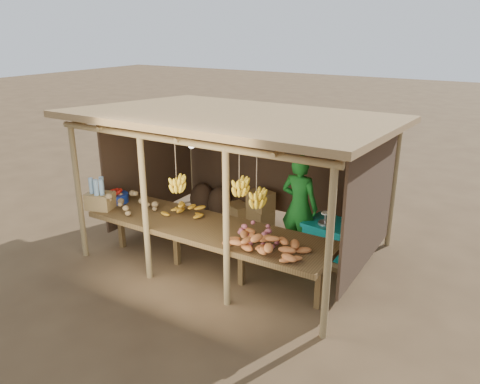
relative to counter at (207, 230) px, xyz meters
The scene contains 13 objects.
ground 1.20m from the counter, 90.00° to the left, with size 60.00×60.00×0.00m, color brown.
stall_structure 1.55m from the counter, 87.39° to the left, with size 4.70×3.50×2.43m.
counter is the anchor object (origin of this frame).
potato_heap 1.56m from the counter, behind, with size 0.97×0.58×0.37m, color #96794D, non-canonical shape.
sweet_potato_heap 1.18m from the counter, 13.73° to the right, with size 1.01×0.61×0.36m, color #C66E32, non-canonical shape.
onion_heap 0.91m from the counter, ahead, with size 0.75×0.45×0.35m, color #A44F58, non-canonical shape.
banana_pile 0.59m from the counter, 166.20° to the left, with size 0.57×0.34×0.35m, color gold, non-canonical shape.
tomato_basin 1.91m from the counter, behind, with size 0.41×0.41×0.22m.
bottle_box 1.94m from the counter, behind, with size 0.49×0.44×0.52m.
vendor 1.60m from the counter, 55.23° to the left, with size 0.63×0.41×1.72m, color #1A7523.
tarp_crate 2.01m from the counter, 43.64° to the left, with size 0.82×0.73×0.88m.
carton_stack 2.02m from the counter, 99.27° to the left, with size 1.03×0.49×0.71m.
burlap_sacks 2.62m from the counter, 123.55° to the left, with size 0.94×0.49×0.66m.
Camera 1 is at (3.73, -6.16, 3.61)m, focal length 35.00 mm.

